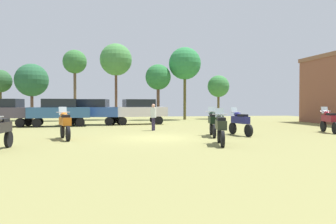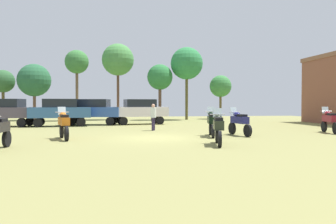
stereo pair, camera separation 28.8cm
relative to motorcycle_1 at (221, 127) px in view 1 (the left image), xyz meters
The scene contains 19 objects.
ground_plane 3.81m from the motorcycle_1, 123.99° to the left, with size 44.00×52.00×0.02m.
motorcycle_1 is the anchor object (origin of this frame).
motorcycle_2 8.89m from the motorcycle_1, 27.70° to the left, with size 0.75×2.15×1.47m.
motorcycle_3 8.17m from the motorcycle_1, behind, with size 0.62×2.14×1.47m.
motorcycle_4 4.24m from the motorcycle_1, 57.19° to the left, with size 0.67×2.15×1.46m.
motorcycle_5 7.13m from the motorcycle_1, 154.00° to the left, with size 0.82×2.14×1.50m.
motorcycle_7 3.42m from the motorcycle_1, 77.49° to the left, with size 0.75×2.25×1.49m.
car_1 17.39m from the motorcycle_1, 133.25° to the left, with size 4.51×2.39×2.00m.
car_2 14.74m from the motorcycle_1, 112.90° to the left, with size 4.58×2.63×2.00m.
car_3 13.76m from the motorcycle_1, 98.77° to the left, with size 4.53×2.46×2.00m.
car_5 14.67m from the motorcycle_1, 123.15° to the left, with size 4.46×2.23×2.00m.
person_1 7.56m from the motorcycle_1, 103.37° to the left, with size 0.47×0.47×1.63m.
tree_2 22.82m from the motorcycle_1, 99.75° to the left, with size 3.31×3.31×7.88m.
tree_3 26.87m from the motorcycle_1, 124.32° to the left, with size 2.25×2.25×5.01m.
tree_4 21.37m from the motorcycle_1, 80.94° to the left, with size 3.33×3.33×7.49m.
tree_5 24.88m from the motorcycle_1, 119.06° to the left, with size 3.23×3.23×5.60m.
tree_6 22.34m from the motorcycle_1, 110.80° to the left, with size 2.30×2.30×6.89m.
tree_7 22.96m from the motorcycle_1, 71.34° to the left, with size 2.36×2.36×4.74m.
tree_9 20.83m from the motorcycle_1, 88.67° to the left, with size 2.60×2.60×5.68m.
Camera 1 is at (-2.25, -15.48, 1.66)m, focal length 34.73 mm.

